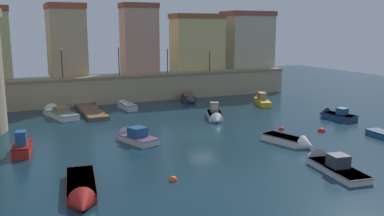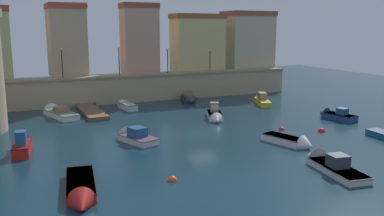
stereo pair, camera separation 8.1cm
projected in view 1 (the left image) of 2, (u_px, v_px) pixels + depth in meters
The scene contains 22 objects.
ground_plane at pixel (203, 133), 38.89m from camera, with size 108.67×108.67×0.00m, color #112D3D.
quay_wall at pixel (141, 87), 55.69m from camera, with size 44.14×2.39×3.57m.
old_town_backdrop at pixel (141, 41), 58.06m from camera, with size 43.24×6.20×9.60m.
pier_dock at pixel (91, 111), 47.90m from camera, with size 2.20×9.02×0.70m.
quay_lamp_0 at pixel (62, 58), 50.86m from camera, with size 0.32×0.32×3.68m.
quay_lamp_1 at pixel (119, 57), 53.73m from camera, with size 0.32×0.32×3.65m.
quay_lamp_2 at pixel (167, 57), 56.48m from camera, with size 0.32×0.32×3.33m.
quay_lamp_3 at pixel (210, 56), 59.11m from camera, with size 0.32×0.32×3.11m.
moored_boat_0 at pixel (261, 100), 54.01m from camera, with size 3.38×6.14×1.79m.
moored_boat_1 at pixel (215, 115), 44.57m from camera, with size 3.16×5.08×2.04m.
moored_boat_2 at pixel (133, 136), 36.16m from camera, with size 3.17×5.04×1.86m.
moored_boat_3 at pixel (292, 141), 34.85m from camera, with size 2.77×5.01×1.46m.
moored_boat_5 at pixel (57, 112), 46.48m from camera, with size 3.61×7.29×1.73m.
moored_boat_6 at pixel (125, 105), 50.56m from camera, with size 1.69×4.63×1.12m.
moored_boat_7 at pixel (334, 115), 44.86m from camera, with size 2.41×4.55×1.73m.
moored_boat_8 at pixel (327, 163), 29.22m from camera, with size 2.61×6.45×1.90m.
moored_boat_9 at pixel (189, 98), 55.24m from camera, with size 2.46×4.68×1.71m.
moored_boat_10 at pixel (81, 191), 24.23m from camera, with size 2.54×6.68×1.56m.
moored_boat_11 at pixel (23, 145), 32.77m from camera, with size 1.80×4.49×2.06m.
mooring_buoy_0 at pixel (321, 132), 39.42m from camera, with size 0.69×0.69×0.69m, color red.
mooring_buoy_1 at pixel (173, 180), 26.80m from camera, with size 0.60×0.60×0.60m, color #EA4C19.
mooring_buoy_2 at pixel (281, 130), 40.17m from camera, with size 0.56×0.56×0.56m, color red.
Camera 1 is at (-16.52, -33.96, 9.66)m, focal length 39.03 mm.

